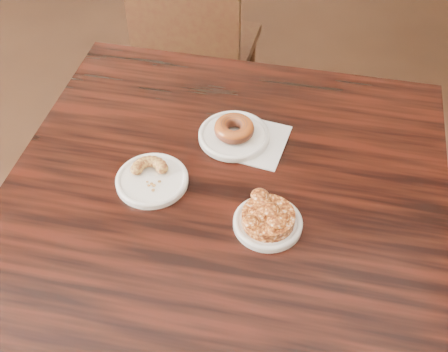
{
  "coord_description": "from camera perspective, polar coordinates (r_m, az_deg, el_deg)",
  "views": [
    {
      "loc": [
        0.09,
        -0.53,
        1.65
      ],
      "look_at": [
        0.15,
        0.27,
        0.8
      ],
      "focal_mm": 45.0,
      "sensor_mm": 36.0,
      "label": 1
    }
  ],
  "objects": [
    {
      "name": "plate_cruller",
      "position": [
        1.23,
        -7.32,
        -0.45
      ],
      "size": [
        0.16,
        0.16,
        0.01
      ],
      "primitive_type": "cylinder",
      "color": "white",
      "rests_on": "cafe_table"
    },
    {
      "name": "chair_far",
      "position": [
        2.15,
        -2.45,
        12.91
      ],
      "size": [
        0.54,
        0.54,
        0.9
      ],
      "primitive_type": null,
      "rotation": [
        0.0,
        0.0,
        2.81
      ],
      "color": "black",
      "rests_on": "floor"
    },
    {
      "name": "cruller_fragment",
      "position": [
        1.22,
        -7.4,
        0.14
      ],
      "size": [
        0.09,
        0.09,
        0.03
      ],
      "primitive_type": null,
      "color": "#602B13",
      "rests_on": "plate_cruller"
    },
    {
      "name": "cafe_table",
      "position": [
        1.51,
        -0.02,
        -11.0
      ],
      "size": [
        1.18,
        1.18,
        0.75
      ],
      "primitive_type": "cube",
      "rotation": [
        0.0,
        0.0,
        -0.28
      ],
      "color": "black",
      "rests_on": "floor"
    },
    {
      "name": "plate_donut",
      "position": [
        1.32,
        1.02,
        4.11
      ],
      "size": [
        0.17,
        0.17,
        0.01
      ],
      "primitive_type": "cylinder",
      "color": "white",
      "rests_on": "napkin"
    },
    {
      "name": "apple_fritter",
      "position": [
        1.13,
        4.53,
        -4.06
      ],
      "size": [
        0.14,
        0.14,
        0.04
      ],
      "primitive_type": null,
      "color": "#441507",
      "rests_on": "plate_fritter"
    },
    {
      "name": "plate_fritter",
      "position": [
        1.15,
        4.46,
        -4.81
      ],
      "size": [
        0.14,
        0.14,
        0.01
      ],
      "primitive_type": "cylinder",
      "color": "silver",
      "rests_on": "cafe_table"
    },
    {
      "name": "glazed_donut",
      "position": [
        1.3,
        1.04,
        4.83
      ],
      "size": [
        0.09,
        0.09,
        0.03
      ],
      "primitive_type": "torus",
      "color": "brown",
      "rests_on": "plate_donut"
    },
    {
      "name": "napkin",
      "position": [
        1.32,
        2.84,
        3.58
      ],
      "size": [
        0.2,
        0.2,
        0.0
      ],
      "primitive_type": "cube",
      "rotation": [
        0.0,
        0.0,
        -0.41
      ],
      "color": "white",
      "rests_on": "cafe_table"
    }
  ]
}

